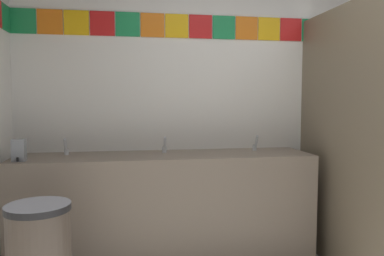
% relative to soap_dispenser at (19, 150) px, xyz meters
% --- Properties ---
extents(wall_back, '(4.39, 0.09, 2.62)m').
position_rel_soap_dispenser_xyz_m(wall_back, '(2.04, 0.47, 0.35)').
color(wall_back, white).
rests_on(wall_back, ground_plane).
extents(vanity_counter, '(2.37, 0.55, 0.89)m').
position_rel_soap_dispenser_xyz_m(vanity_counter, '(1.07, 0.16, -0.51)').
color(vanity_counter, gray).
rests_on(vanity_counter, ground_plane).
extents(faucet_left, '(0.04, 0.10, 0.14)m').
position_rel_soap_dispenser_xyz_m(faucet_left, '(0.28, 0.25, -0.03)').
color(faucet_left, silver).
rests_on(faucet_left, vanity_counter).
extents(faucet_center, '(0.04, 0.10, 0.14)m').
position_rel_soap_dispenser_xyz_m(faucet_center, '(1.07, 0.25, -0.03)').
color(faucet_center, silver).
rests_on(faucet_center, vanity_counter).
extents(faucet_right, '(0.04, 0.10, 0.14)m').
position_rel_soap_dispenser_xyz_m(faucet_right, '(1.86, 0.25, -0.03)').
color(faucet_right, silver).
rests_on(faucet_right, vanity_counter).
extents(soap_dispenser, '(0.09, 0.09, 0.16)m').
position_rel_soap_dispenser_xyz_m(soap_dispenser, '(0.00, 0.00, 0.00)').
color(soap_dispenser, gray).
rests_on(soap_dispenser, vanity_counter).
extents(toilet, '(0.39, 0.49, 0.74)m').
position_rel_soap_dispenser_xyz_m(toilet, '(2.90, 0.05, -0.66)').
color(toilet, white).
rests_on(toilet, ground_plane).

